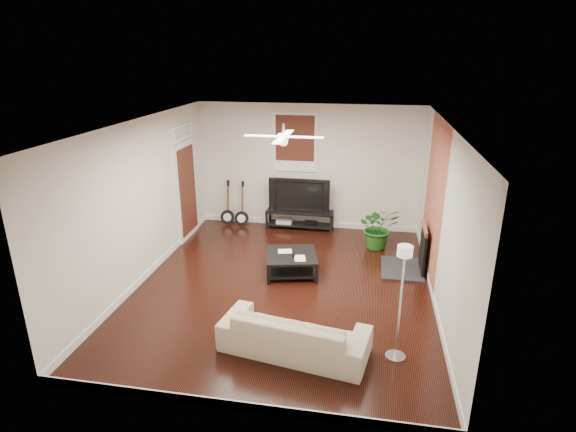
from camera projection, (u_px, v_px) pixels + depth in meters
The scene contains 14 objects.
room at pixel (284, 210), 7.56m from camera, with size 5.01×6.01×2.81m.
brick_accent at pixel (434, 200), 8.08m from camera, with size 0.02×2.20×2.80m, color #B05538.
fireplace at pixel (412, 248), 8.44m from camera, with size 0.80×1.10×0.92m, color black.
window_back at pixel (295, 143), 10.18m from camera, with size 1.00×0.06×1.30m, color #3F1711.
door_left at pixel (186, 181), 9.78m from camera, with size 0.08×1.00×2.50m, color white.
tv_stand at pixel (300, 220), 10.56m from camera, with size 1.52×0.41×0.43m, color black.
tv at pixel (300, 194), 10.38m from camera, with size 1.36×0.18×0.79m, color black.
coffee_table at pixel (291, 263), 8.44m from camera, with size 0.90×0.90×0.38m, color black.
sofa at pixel (294, 333), 6.19m from camera, with size 1.99×0.78×0.58m, color tan.
floor_lamp at pixel (400, 304), 5.88m from camera, with size 0.27×0.27×1.62m, color silver, non-canonical shape.
potted_plant at pixel (378, 227), 9.44m from camera, with size 0.82×0.71×0.91m, color #20611B.
guitar_left at pixel (227, 203), 10.71m from camera, with size 0.32×0.23×1.05m, color black, non-canonical shape.
guitar_right at pixel (241, 204), 10.63m from camera, with size 0.32×0.23×1.05m, color black, non-canonical shape.
ceiling_fan at pixel (283, 137), 7.16m from camera, with size 1.24×1.24×0.32m, color white, non-canonical shape.
Camera 1 is at (1.32, -7.03, 3.84)m, focal length 28.80 mm.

